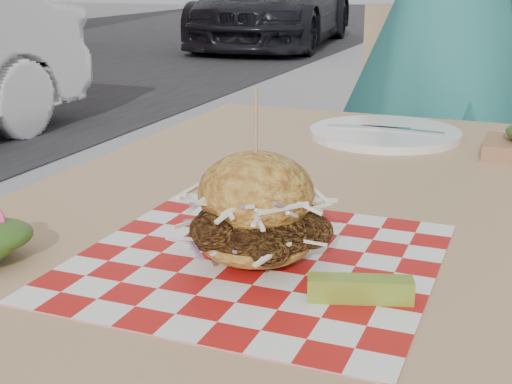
% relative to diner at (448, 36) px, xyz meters
% --- Properties ---
extents(diner, '(0.76, 0.65, 1.77)m').
position_rel_diner_xyz_m(diner, '(0.00, 0.00, 0.00)').
color(diner, '#2A7A75').
rests_on(diner, ground).
extents(car_dark, '(2.14, 4.32, 1.21)m').
position_rel_diner_xyz_m(car_dark, '(-3.38, 8.01, -0.28)').
color(car_dark, black).
rests_on(car_dark, ground).
extents(patio_table, '(0.80, 1.20, 0.75)m').
position_rel_diner_xyz_m(patio_table, '(-0.03, -0.99, -0.21)').
color(patio_table, tan).
rests_on(patio_table, ground).
extents(patio_chair, '(0.46, 0.47, 0.95)m').
position_rel_diner_xyz_m(patio_chair, '(-0.02, 0.01, -0.33)').
color(patio_chair, tan).
rests_on(patio_chair, ground).
extents(paper_liner, '(0.36, 0.36, 0.00)m').
position_rel_diner_xyz_m(paper_liner, '(-0.03, -1.21, -0.13)').
color(paper_liner, red).
rests_on(paper_liner, patio_table).
extents(sandwich, '(0.16, 0.16, 0.18)m').
position_rel_diner_xyz_m(sandwich, '(-0.03, -1.21, -0.08)').
color(sandwich, gold).
rests_on(sandwich, paper_liner).
extents(pickle_spear, '(0.10, 0.05, 0.02)m').
position_rel_diner_xyz_m(pickle_spear, '(0.09, -1.27, -0.12)').
color(pickle_spear, olive).
rests_on(pickle_spear, paper_liner).
extents(place_setting, '(0.27, 0.27, 0.02)m').
position_rel_diner_xyz_m(place_setting, '(-0.03, -0.59, -0.13)').
color(place_setting, white).
rests_on(place_setting, patio_table).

